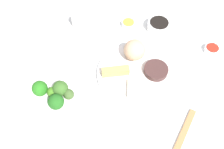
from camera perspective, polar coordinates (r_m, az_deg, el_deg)
name	(u,v)px	position (r m, az deg, el deg)	size (l,w,h in m)	color
tabletop	(134,72)	(0.94, 5.10, 0.57)	(2.20, 2.20, 0.02)	white
main_plate	(135,74)	(0.91, 5.42, 0.16)	(0.28, 0.28, 0.02)	white
rice_scoop	(134,50)	(0.92, 5.21, 5.65)	(0.08, 0.08, 0.08)	tan
spring_roll	(116,71)	(0.89, 0.83, 0.76)	(0.10, 0.03, 0.03)	tan
crab_rangoon_wonton	(138,89)	(0.86, 5.98, -3.35)	(0.07, 0.07, 0.02)	beige
stir_fry_heap	(156,70)	(0.91, 10.12, 0.98)	(0.09, 0.09, 0.02)	#412926
broccoli_plate	(55,96)	(0.89, -13.07, -4.91)	(0.21, 0.21, 0.01)	white
broccoli_floret_0	(56,102)	(0.84, -12.83, -6.15)	(0.05, 0.05, 0.05)	#205B1B
broccoli_floret_1	(60,88)	(0.86, -11.87, -3.18)	(0.05, 0.05, 0.05)	#366224
broccoli_floret_2	(69,94)	(0.85, -9.98, -4.52)	(0.04, 0.04, 0.04)	#3C5929
broccoli_floret_3	(40,88)	(0.87, -16.34, -3.12)	(0.05, 0.05, 0.05)	#26711D
broccoli_floret_4	(52,92)	(0.87, -13.65, -3.98)	(0.04, 0.04, 0.04)	#3B711D
soy_sauce_bowl	(159,26)	(1.06, 10.71, 10.95)	(0.09, 0.09, 0.04)	white
soy_sauce_bowl_liquid	(159,22)	(1.05, 10.89, 11.75)	(0.08, 0.08, 0.00)	black
sauce_ramekin_sweet_and_sour	(212,50)	(1.05, 22.06, 5.36)	(0.06, 0.06, 0.02)	white
sauce_ramekin_sweet_and_sour_liquid	(213,48)	(1.04, 22.27, 5.77)	(0.05, 0.05, 0.00)	red
sauce_ramekin_hot_mustard	(128,24)	(1.07, 3.80, 11.54)	(0.06, 0.06, 0.02)	white
sauce_ramekin_hot_mustard_liquid	(129,22)	(1.06, 3.84, 12.00)	(0.05, 0.05, 0.00)	yellow
teacup	(78,21)	(1.06, -7.77, 12.26)	(0.06, 0.06, 0.06)	silver
chopsticks_pair	(182,137)	(0.84, 15.86, -13.77)	(0.21, 0.02, 0.01)	#AC7546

